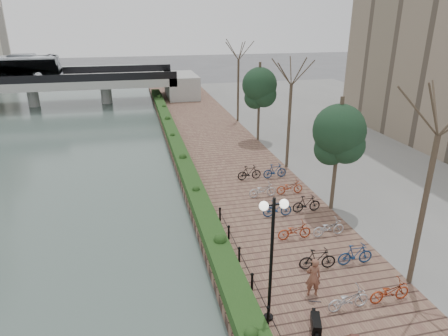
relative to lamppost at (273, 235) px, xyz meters
name	(u,v)px	position (x,y,z in m)	size (l,w,h in m)	color
promenade	(229,167)	(2.49, 16.24, -3.78)	(8.00, 75.00, 0.50)	brown
inland_pavement	(414,152)	(18.49, 16.24, -3.78)	(24.00, 75.00, 0.50)	slate
hedge	(180,153)	(-0.91, 18.74, -3.23)	(1.10, 56.00, 0.60)	#1C3C15
chain_fence	(260,298)	(-0.11, 0.74, -3.18)	(0.10, 14.10, 0.70)	black
lamppost	(273,235)	(0.00, 0.00, 0.00)	(1.02, 0.32, 4.91)	black
motorcycle	(315,323)	(1.34, -1.07, -3.09)	(0.45, 1.44, 0.90)	black
pedestrian	(313,277)	(2.13, 0.88, -2.70)	(0.61, 0.40, 1.66)	brown
bicycle_parking	(302,217)	(3.99, 6.23, -3.06)	(2.40, 14.69, 1.00)	#B8BABD
street_trees	(308,138)	(6.49, 11.42, -0.35)	(3.20, 37.12, 6.80)	#3D3324
bridge	(27,80)	(-16.83, 43.74, -0.66)	(36.00, 10.77, 6.50)	#ADACA7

